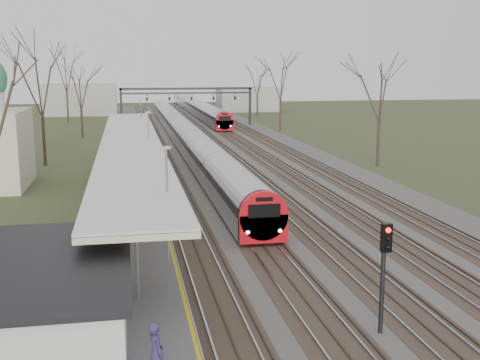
% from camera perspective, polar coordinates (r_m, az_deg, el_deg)
% --- Properties ---
extents(track_bed, '(24.00, 160.00, 0.22)m').
position_cam_1_polar(track_bed, '(67.21, -2.45, 2.78)').
color(track_bed, '#474442').
rests_on(track_bed, ground).
extents(platform, '(3.50, 69.00, 1.00)m').
position_cam_1_polar(platform, '(49.18, -10.27, 0.21)').
color(platform, '#9E9B93').
rests_on(platform, ground).
extents(canopy, '(4.10, 50.00, 3.11)m').
position_cam_1_polar(canopy, '(44.20, -10.35, 3.53)').
color(canopy, slate).
rests_on(canopy, platform).
extents(station_building, '(6.00, 9.00, 3.20)m').
position_cam_1_polar(station_building, '(20.65, -19.29, -11.84)').
color(station_building, silver).
rests_on(station_building, ground).
extents(signal_gantry, '(21.00, 0.59, 6.08)m').
position_cam_1_polar(signal_gantry, '(96.45, -5.05, 8.04)').
color(signal_gantry, black).
rests_on(signal_gantry, ground).
extents(tree_west_far, '(5.50, 5.50, 11.33)m').
position_cam_1_polar(tree_west_far, '(59.40, -18.41, 8.92)').
color(tree_west_far, '#2D231C').
rests_on(tree_west_far, ground).
extents(tree_east_far, '(5.00, 5.00, 10.30)m').
position_cam_1_polar(tree_east_far, '(57.81, 13.19, 8.42)').
color(tree_east_far, '#2D231C').
rests_on(tree_east_far, ground).
extents(train_near, '(2.62, 90.21, 3.05)m').
position_cam_1_polar(train_near, '(74.79, -5.47, 4.64)').
color(train_near, '#B2B6BD').
rests_on(train_near, ground).
extents(train_far, '(2.62, 75.21, 3.05)m').
position_cam_1_polar(train_far, '(123.04, -4.29, 7.02)').
color(train_far, '#B2B6BD').
rests_on(train_far, ground).
extents(passenger, '(0.61, 0.74, 1.75)m').
position_cam_1_polar(passenger, '(16.64, -7.98, -15.92)').
color(passenger, '#352A52').
rests_on(passenger, platform).
extents(signal_post, '(0.35, 0.45, 4.10)m').
position_cam_1_polar(signal_post, '(21.36, 13.52, -7.54)').
color(signal_post, black).
rests_on(signal_post, ground).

